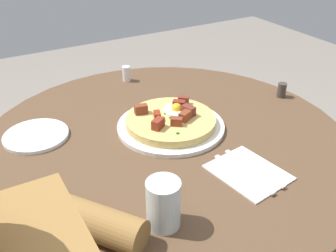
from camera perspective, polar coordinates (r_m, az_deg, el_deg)
The scene contains 10 objects.
dining_table at distance 1.15m, azimuth -0.40°, elevation -9.09°, with size 1.01×1.01×0.74m.
pizza_plate at distance 1.08m, azimuth 0.42°, elevation -0.01°, with size 0.30×0.30×0.01m, color white.
breakfast_pizza at distance 1.07m, azimuth 0.47°, elevation 0.95°, with size 0.25×0.25×0.05m.
bread_plate at distance 1.10m, azimuth -19.02°, elevation -1.36°, with size 0.17×0.17×0.01m, color white.
napkin at distance 0.93m, azimuth 11.83°, elevation -6.75°, with size 0.17×0.14×0.00m, color white.
fork at distance 0.91m, azimuth 11.10°, elevation -6.96°, with size 0.18×0.01×0.01m, color silver.
knife at distance 0.94m, azimuth 12.60°, elevation -6.10°, with size 0.18×0.01×0.01m, color silver.
water_glass at distance 0.75m, azimuth -0.69°, elevation -11.50°, with size 0.07×0.07×0.10m, color silver.
salt_shaker at distance 1.37m, azimuth -6.21°, elevation 7.75°, with size 0.03×0.03×0.05m, color white.
pepper_shaker at distance 1.30m, azimuth 16.55°, elevation 5.14°, with size 0.03×0.03×0.05m, color #3F3833.
Camera 1 is at (0.43, 0.77, 1.30)m, focal length 41.02 mm.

